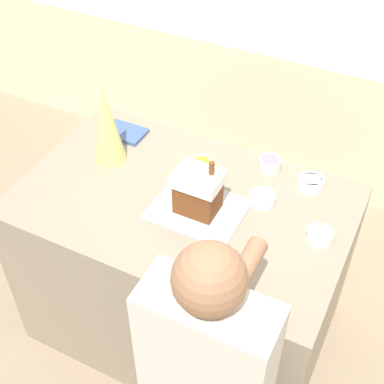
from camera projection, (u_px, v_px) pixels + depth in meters
name	position (u px, v px, depth m)	size (l,w,h in m)	color
ground_plane	(185.00, 323.00, 2.96)	(12.00, 12.00, 0.00)	gray
back_cabinet_block	(295.00, 101.00, 3.78)	(6.00, 0.60, 0.92)	beige
kitchen_island	(184.00, 268.00, 2.65)	(1.45, 0.92, 0.94)	gray
baking_tray	(198.00, 209.00, 2.28)	(0.39, 0.31, 0.01)	#B2B2BC
gingerbread_house	(198.00, 191.00, 2.20)	(0.19, 0.15, 0.25)	brown
decorative_tree	(107.00, 124.00, 2.41)	(0.15, 0.15, 0.39)	#DBD675
candy_bowl_far_left	(202.00, 165.00, 2.46)	(0.09, 0.09, 0.05)	white
candy_bowl_beside_tree	(320.00, 235.00, 2.13)	(0.11, 0.11, 0.05)	white
candy_bowl_behind_tray	(270.00, 163.00, 2.46)	(0.11, 0.11, 0.05)	silver
candy_bowl_center_rear	(262.00, 198.00, 2.30)	(0.12, 0.12, 0.04)	white
candy_bowl_far_right	(311.00, 182.00, 2.37)	(0.12, 0.12, 0.05)	white
cookbook	(125.00, 132.00, 2.68)	(0.20, 0.14, 0.02)	#3F598C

